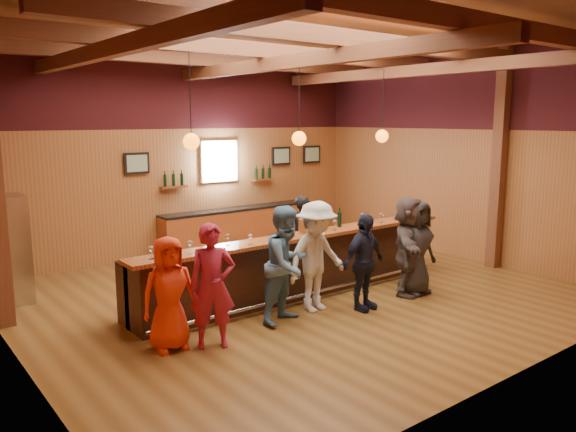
# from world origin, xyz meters

# --- Properties ---
(room) EXTENTS (9.04, 9.00, 4.52)m
(room) POSITION_xyz_m (0.00, 0.06, 3.21)
(room) COLOR brown
(room) RESTS_ON ground
(bar_counter) EXTENTS (6.30, 1.07, 1.11)m
(bar_counter) POSITION_xyz_m (0.02, 0.15, 0.52)
(bar_counter) COLOR black
(bar_counter) RESTS_ON ground
(back_bar_cabinet) EXTENTS (4.00, 0.52, 0.95)m
(back_bar_cabinet) POSITION_xyz_m (1.20, 3.72, 0.48)
(back_bar_cabinet) COLOR brown
(back_bar_cabinet) RESTS_ON ground
(window) EXTENTS (0.95, 0.09, 0.95)m
(window) POSITION_xyz_m (0.80, 3.95, 2.05)
(window) COLOR silver
(window) RESTS_ON room
(framed_pictures) EXTENTS (5.35, 0.05, 0.45)m
(framed_pictures) POSITION_xyz_m (1.67, 3.94, 2.10)
(framed_pictures) COLOR black
(framed_pictures) RESTS_ON room
(wine_shelves) EXTENTS (3.00, 0.18, 0.30)m
(wine_shelves) POSITION_xyz_m (0.80, 3.88, 1.62)
(wine_shelves) COLOR brown
(wine_shelves) RESTS_ON room
(pendant_lights) EXTENTS (4.24, 0.24, 1.37)m
(pendant_lights) POSITION_xyz_m (0.00, 0.00, 2.71)
(pendant_lights) COLOR black
(pendant_lights) RESTS_ON room
(stainless_fridge) EXTENTS (0.70, 0.70, 1.80)m
(stainless_fridge) POSITION_xyz_m (-4.10, 2.60, 0.90)
(stainless_fridge) COLOR silver
(stainless_fridge) RESTS_ON ground
(customer_orange) EXTENTS (0.79, 0.56, 1.53)m
(customer_orange) POSITION_xyz_m (-2.80, -0.77, 0.76)
(customer_orange) COLOR red
(customer_orange) RESTS_ON ground
(customer_redvest) EXTENTS (0.73, 0.63, 1.68)m
(customer_redvest) POSITION_xyz_m (-2.31, -1.04, 0.84)
(customer_redvest) COLOR #9F1C38
(customer_redvest) RESTS_ON ground
(customer_denim) EXTENTS (1.01, 0.89, 1.77)m
(customer_denim) POSITION_xyz_m (-0.95, -0.90, 0.88)
(customer_denim) COLOR teal
(customer_denim) RESTS_ON ground
(customer_white) EXTENTS (1.19, 0.74, 1.76)m
(customer_white) POSITION_xyz_m (-0.29, -0.80, 0.88)
(customer_white) COLOR silver
(customer_white) RESTS_ON ground
(customer_navy) EXTENTS (0.95, 0.48, 1.56)m
(customer_navy) POSITION_xyz_m (0.34, -1.22, 0.78)
(customer_navy) COLOR #181C30
(customer_navy) RESTS_ON ground
(customer_brown) EXTENTS (1.58, 1.36, 1.72)m
(customer_brown) POSITION_xyz_m (1.53, -1.12, 0.86)
(customer_brown) COLOR #4F423F
(customer_brown) RESTS_ON ground
(customer_dark) EXTENTS (0.82, 0.55, 1.65)m
(customer_dark) POSITION_xyz_m (1.66, -1.19, 0.82)
(customer_dark) COLOR #262629
(customer_dark) RESTS_ON ground
(bartender) EXTENTS (0.68, 0.57, 1.57)m
(bartender) POSITION_xyz_m (0.83, 0.97, 0.79)
(bartender) COLOR black
(bartender) RESTS_ON ground
(ice_bucket) EXTENTS (0.22, 0.22, 0.24)m
(ice_bucket) POSITION_xyz_m (0.06, -0.09, 1.23)
(ice_bucket) COLOR brown
(ice_bucket) RESTS_ON bar_counter
(bottle_a) EXTENTS (0.08, 0.08, 0.35)m
(bottle_a) POSITION_xyz_m (0.59, -0.02, 1.25)
(bottle_a) COLOR black
(bottle_a) RESTS_ON bar_counter
(bottle_b) EXTENTS (0.08, 0.08, 0.35)m
(bottle_b) POSITION_xyz_m (0.88, -0.07, 1.25)
(bottle_b) COLOR black
(bottle_b) RESTS_ON bar_counter
(glass_a) EXTENTS (0.08, 0.08, 0.19)m
(glass_a) POSITION_xyz_m (-2.77, -0.20, 1.25)
(glass_a) COLOR silver
(glass_a) RESTS_ON bar_counter
(glass_b) EXTENTS (0.09, 0.09, 0.19)m
(glass_b) POSITION_xyz_m (-2.19, -0.24, 1.25)
(glass_b) COLOR silver
(glass_b) RESTS_ON bar_counter
(glass_c) EXTENTS (0.08, 0.08, 0.17)m
(glass_c) POSITION_xyz_m (-1.47, -0.08, 1.23)
(glass_c) COLOR silver
(glass_c) RESTS_ON bar_counter
(glass_d) EXTENTS (0.08, 0.08, 0.17)m
(glass_d) POSITION_xyz_m (-1.19, -0.29, 1.23)
(glass_d) COLOR silver
(glass_d) RESTS_ON bar_counter
(glass_e) EXTENTS (0.09, 0.09, 0.19)m
(glass_e) POSITION_xyz_m (-0.49, -0.09, 1.25)
(glass_e) COLOR silver
(glass_e) RESTS_ON bar_counter
(glass_f) EXTENTS (0.08, 0.08, 0.18)m
(glass_f) POSITION_xyz_m (0.62, -0.24, 1.24)
(glass_f) COLOR silver
(glass_f) RESTS_ON bar_counter
(glass_g) EXTENTS (0.09, 0.09, 0.19)m
(glass_g) POSITION_xyz_m (1.47, -0.07, 1.25)
(glass_g) COLOR silver
(glass_g) RESTS_ON bar_counter
(glass_h) EXTENTS (0.08, 0.08, 0.19)m
(glass_h) POSITION_xyz_m (1.78, -0.25, 1.24)
(glass_h) COLOR silver
(glass_h) RESTS_ON bar_counter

